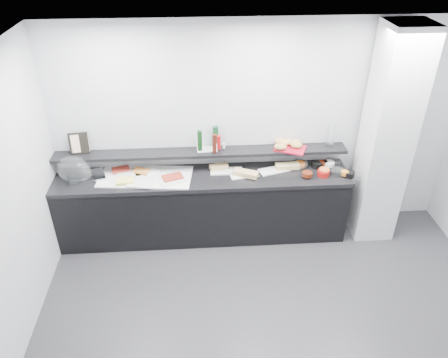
{
  "coord_description": "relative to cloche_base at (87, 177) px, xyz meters",
  "views": [
    {
      "loc": [
        -0.75,
        -2.85,
        3.7
      ],
      "look_at": [
        -0.45,
        1.45,
        1.0
      ],
      "focal_mm": 35.0,
      "sensor_mm": 36.0,
      "label": 1
    }
  ],
  "objects": [
    {
      "name": "carafe",
      "position": [
        3.0,
        0.17,
        0.38
      ],
      "size": [
        0.11,
        0.11,
        0.3
      ],
      "primitive_type": "cylinder",
      "rotation": [
        0.0,
        0.0,
        -0.07
      ],
      "color": "white",
      "rests_on": "wall_shelf"
    },
    {
      "name": "fill_glass_fruit",
      "position": [
        2.63,
        0.08,
        0.03
      ],
      "size": [
        0.16,
        0.16,
        0.05
      ],
      "primitive_type": "cylinder",
      "rotation": [
        0.0,
        0.0,
        0.26
      ],
      "color": "orange",
      "rests_on": "bowl_glass_fruit"
    },
    {
      "name": "ground",
      "position": [
        2.09,
        -1.73,
        -0.92
      ],
      "size": [
        5.0,
        5.0,
        0.0
      ],
      "primitive_type": "plane",
      "color": "#2D2D30",
      "rests_on": "ground"
    },
    {
      "name": "sandwich_plate_mid",
      "position": [
        1.89,
        -0.07,
        -0.01
      ],
      "size": [
        0.32,
        0.18,
        0.01
      ],
      "primitive_type": "cube",
      "rotation": [
        0.0,
        0.0,
        0.16
      ],
      "color": "white",
      "rests_on": "counter_top"
    },
    {
      "name": "food_salmon",
      "position": [
        0.65,
        0.06,
        0.02
      ],
      "size": [
        0.22,
        0.19,
        0.02
      ],
      "primitive_type": "cube",
      "rotation": [
        0.0,
        0.0,
        -0.43
      ],
      "color": "orange",
      "rests_on": "platter_salmon"
    },
    {
      "name": "bread_roll_se",
      "position": [
        2.56,
        0.1,
        0.29
      ],
      "size": [
        0.17,
        0.13,
        0.08
      ],
      "primitive_type": "ellipsoid",
      "rotation": [
        0.0,
        0.0,
        -0.29
      ],
      "color": "#AF9143",
      "rests_on": "bread_tray"
    },
    {
      "name": "sandwich_plate_left",
      "position": [
        1.7,
        0.05,
        -0.01
      ],
      "size": [
        0.4,
        0.18,
        0.01
      ],
      "primitive_type": "cube",
      "rotation": [
        0.0,
        0.0,
        -0.01
      ],
      "color": "silver",
      "rests_on": "counter_top"
    },
    {
      "name": "bread_tray",
      "position": [
        2.49,
        0.12,
        0.24
      ],
      "size": [
        0.44,
        0.39,
        0.02
      ],
      "primitive_type": "cube",
      "rotation": [
        0.0,
        0.0,
        -0.43
      ],
      "color": "#A81228",
      "rests_on": "wall_shelf"
    },
    {
      "name": "tongs_left",
      "position": [
        1.66,
        0.03,
        -0.0
      ],
      "size": [
        0.16,
        0.03,
        0.01
      ],
      "primitive_type": "cylinder",
      "rotation": [
        0.0,
        1.57,
        -0.11
      ],
      "color": "silver",
      "rests_on": "sandwich_plate_left"
    },
    {
      "name": "back_wall",
      "position": [
        2.09,
        0.27,
        0.43
      ],
      "size": [
        5.0,
        0.02,
        2.7
      ],
      "primitive_type": "cube",
      "color": "#BABDC2",
      "rests_on": "ground"
    },
    {
      "name": "bread_roll_ne",
      "position": [
        2.57,
        0.18,
        0.29
      ],
      "size": [
        0.16,
        0.11,
        0.08
      ],
      "primitive_type": "ellipsoid",
      "rotation": [
        0.0,
        0.0,
        0.11
      ],
      "color": "#B18043",
      "rests_on": "bread_tray"
    },
    {
      "name": "platter_meat_a",
      "position": [
        0.51,
        0.07,
        0.0
      ],
      "size": [
        0.35,
        0.25,
        0.01
      ],
      "primitive_type": "cube",
      "rotation": [
        0.0,
        0.0,
        0.09
      ],
      "color": "white",
      "rests_on": "linen_runner"
    },
    {
      "name": "shaker_pepper",
      "position": [
        1.67,
        0.17,
        0.28
      ],
      "size": [
        0.04,
        0.04,
        0.07
      ],
      "primitive_type": "cylinder",
      "rotation": [
        0.0,
        0.0,
        -0.27
      ],
      "color": "white",
      "rests_on": "condiment_tray"
    },
    {
      "name": "ceiling",
      "position": [
        2.09,
        -1.73,
        1.78
      ],
      "size": [
        5.0,
        5.0,
        0.0
      ],
      "primitive_type": "plane",
      "color": "white",
      "rests_on": "back_wall"
    },
    {
      "name": "platter_cheese",
      "position": [
        0.66,
        -0.19,
        0.0
      ],
      "size": [
        0.34,
        0.26,
        0.01
      ],
      "primitive_type": "cube",
      "rotation": [
        0.0,
        0.0,
        -0.21
      ],
      "color": "silver",
      "rests_on": "linen_runner"
    },
    {
      "name": "cloche_base",
      "position": [
        0.0,
        0.0,
        0.0
      ],
      "size": [
        0.48,
        0.39,
        0.04
      ],
      "primitive_type": "cube",
      "rotation": [
        0.0,
        0.0,
        0.3
      ],
      "color": "#A9ACB0",
      "rests_on": "counter_top"
    },
    {
      "name": "bread_roll_nw",
      "position": [
        2.37,
        0.21,
        0.29
      ],
      "size": [
        0.15,
        0.11,
        0.08
      ],
      "primitive_type": "ellipsoid",
      "rotation": [
        0.0,
        0.0,
        -0.2
      ],
      "color": "tan",
      "rests_on": "bread_tray"
    },
    {
      "name": "condiment_tray",
      "position": [
        1.47,
        0.17,
        0.24
      ],
      "size": [
        0.25,
        0.16,
        0.01
      ],
      "primitive_type": "cube",
      "rotation": [
        0.0,
        0.0,
        0.03
      ],
      "color": "white",
      "rests_on": "wall_shelf"
    },
    {
      "name": "bowl_red_jam",
      "position": [
        2.87,
        -0.13,
        0.02
      ],
      "size": [
        0.19,
        0.19,
        0.07
      ],
      "primitive_type": "cylinder",
      "rotation": [
        0.0,
        0.0,
        -0.41
      ],
      "color": "maroon",
      "rests_on": "counter_top"
    },
    {
      "name": "food_meat_b",
      "position": [
        1.04,
        -0.1,
        0.02
      ],
      "size": [
        0.27,
        0.22,
        0.02
      ],
      "primitive_type": "cube",
      "rotation": [
        0.0,
        0.0,
        0.34
      ],
      "color": "maroon",
      "rests_on": "platter_meat_b"
    },
    {
      "name": "cloche_dome",
      "position": [
        -0.13,
        -0.0,
        0.11
      ],
      "size": [
        0.5,
        0.41,
        0.34
      ],
      "primitive_type": "ellipsoid",
      "rotation": [
        0.0,
        0.0,
        -0.33
      ],
      "color": "white",
      "rests_on": "cloche_base"
    },
    {
      "name": "platter_salmon",
      "position": [
        0.7,
        0.1,
        0.0
      ],
      "size": [
        0.34,
        0.28,
        0.01
      ],
      "primitive_type": "cube",
      "rotation": [
        0.0,
        0.0,
        0.34
      ],
      "color": "white",
      "rests_on": "linen_runner"
    },
    {
      "name": "sandwich_food_mid",
      "position": [
        1.92,
        -0.09,
        0.02
      ],
      "size": [
        0.32,
        0.23,
        0.06
      ],
      "primitive_type": "cube",
      "rotation": [
        0.0,
        0.0,
        -0.42
      ],
      "color": "tan",
      "rests_on": "sandwich_plate_mid"
    },
    {
      "name": "column",
      "position": [
        3.59,
        -0.08,
        0.43
      ],
      "size": [
        0.5,
        0.5,
        2.7
      ],
      "primitive_type": "cube",
      "color": "silver",
      "rests_on": "ground"
    },
    {
      "name": "bread_roll_sw",
      "position": [
        2.36,
        0.07,
        0.29
      ],
      "size": [
        0.17,
        0.12,
        0.08
      ],
      "primitive_type": "ellipsoid",
      "rotation": [
        0.0,
        0.0,
        -0.17
      ],
      "color": "#B28644",
      "rests_on": "bread_tray"
    },
    {
      "name": "platter_meat_b",
      "position": [
        1.04,
        -0.13,
        0.0
      ],
      "size": [
        0.38,
        0.32,
        0.01
      ],
      "primitive_type": "cube",
      "rotation": [
        0.0,
        0.0,
        0.37
      ],
      "color": "silver",
      "rests_on": "linen_runner"
    },
    {
      "name": "tongs_right",
      "position": [
        2.18,
        -0.05,
        -0.0
      ],
      "size": [
        0.16,
        0.04,
        0.01
      ],
      "primitive_type": "cylinder",
      "rotation": [
        0.0,
        1.57,
        -0.22
      ],
      "color": "#AFB1B6",
      "rests_on": "sandwich_plate_right"
    },
    {
      "name": "linen_runner",
      "position": [
        0.71,
        -0.02,
        -0.01
      ],
      "size": [
        1.16,
        0.64,
        0.01
      ],
      "primitive_type": "cube",
      "rotation": [
        0.0,
        0.0,
        -0.11
      ],
      "color": "white",
      "rests_on": "counter_top"
    },
    {
      "name": "sandwich_plate_right",
      "position": [
        2.29,
        0.03,
        -0.01
      ],
      "size": [
        0.42,
        0.27,
        0.01
      ],
      "primitive_type": "cube",
      "rotation": [
        0.0,
        0.0,
        0.29
      ],
      "color": "white",
      "rests_on": "counter_top"
    },
    {
      "name": "sandwich_food_right",
      "position": [
        2.46,
        0.05,
        0.02
      ],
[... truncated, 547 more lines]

